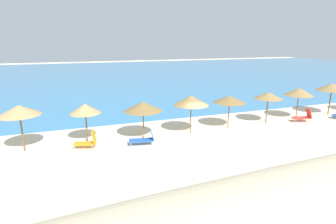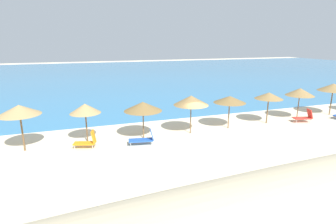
% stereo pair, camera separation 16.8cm
% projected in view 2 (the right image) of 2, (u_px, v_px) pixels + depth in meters
% --- Properties ---
extents(ground_plane, '(160.00, 160.00, 0.00)m').
position_uv_depth(ground_plane, '(208.00, 141.00, 18.35)').
color(ground_plane, beige).
extents(sea_water, '(160.00, 68.62, 0.01)m').
position_uv_depth(sea_water, '(118.00, 75.00, 55.03)').
color(sea_water, teal).
rests_on(sea_water, ground_plane).
extents(dune_ridge, '(45.16, 6.22, 2.94)m').
position_uv_depth(dune_ridge, '(333.00, 212.00, 8.30)').
color(dune_ridge, beige).
rests_on(dune_ridge, ground_plane).
extents(beach_umbrella_2, '(2.45, 2.45, 2.92)m').
position_uv_depth(beach_umbrella_2, '(19.00, 110.00, 16.09)').
color(beach_umbrella_2, brown).
rests_on(beach_umbrella_2, ground_plane).
extents(beach_umbrella_3, '(2.01, 2.01, 2.65)m').
position_uv_depth(beach_umbrella_3, '(85.00, 109.00, 17.62)').
color(beach_umbrella_3, brown).
rests_on(beach_umbrella_3, ground_plane).
extents(beach_umbrella_4, '(2.60, 2.60, 2.61)m').
position_uv_depth(beach_umbrella_4, '(143.00, 106.00, 18.32)').
color(beach_umbrella_4, brown).
rests_on(beach_umbrella_4, ground_plane).
extents(beach_umbrella_5, '(2.53, 2.53, 2.83)m').
position_uv_depth(beach_umbrella_5, '(191.00, 100.00, 19.30)').
color(beach_umbrella_5, brown).
rests_on(beach_umbrella_5, ground_plane).
extents(beach_umbrella_6, '(2.45, 2.45, 2.55)m').
position_uv_depth(beach_umbrella_6, '(230.00, 99.00, 20.54)').
color(beach_umbrella_6, brown).
rests_on(beach_umbrella_6, ground_plane).
extents(beach_umbrella_7, '(2.25, 2.25, 2.58)m').
position_uv_depth(beach_umbrella_7, '(269.00, 96.00, 21.80)').
color(beach_umbrella_7, brown).
rests_on(beach_umbrella_7, ground_plane).
extents(beach_umbrella_8, '(2.38, 2.38, 2.72)m').
position_uv_depth(beach_umbrella_8, '(300.00, 92.00, 23.01)').
color(beach_umbrella_8, brown).
rests_on(beach_umbrella_8, ground_plane).
extents(beach_umbrella_9, '(2.65, 2.65, 2.90)m').
position_uv_depth(beach_umbrella_9, '(333.00, 87.00, 24.31)').
color(beach_umbrella_9, brown).
rests_on(beach_umbrella_9, ground_plane).
extents(lounge_chair_0, '(1.60, 1.04, 1.12)m').
position_uv_depth(lounge_chair_0, '(304.00, 117.00, 22.52)').
color(lounge_chair_0, red).
rests_on(lounge_chair_0, ground_plane).
extents(lounge_chair_1, '(1.48, 0.96, 1.17)m').
position_uv_depth(lounge_chair_1, '(88.00, 141.00, 17.04)').
color(lounge_chair_1, orange).
rests_on(lounge_chair_1, ground_plane).
extents(lounge_chair_2, '(1.73, 0.94, 0.97)m').
position_uv_depth(lounge_chair_2, '(144.00, 139.00, 17.63)').
color(lounge_chair_2, blue).
rests_on(lounge_chair_2, ground_plane).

